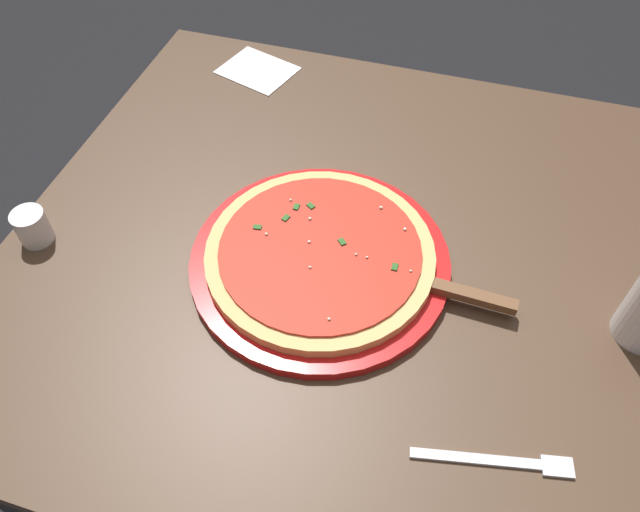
{
  "coord_description": "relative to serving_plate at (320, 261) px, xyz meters",
  "views": [
    {
      "loc": [
        -0.14,
        0.57,
        1.44
      ],
      "look_at": [
        0.02,
        0.05,
        0.77
      ],
      "focal_mm": 34.26,
      "sensor_mm": 36.0,
      "label": 1
    }
  ],
  "objects": [
    {
      "name": "serving_plate",
      "position": [
        0.0,
        0.0,
        0.0
      ],
      "size": [
        0.37,
        0.37,
        0.02
      ],
      "primitive_type": "cylinder",
      "color": "red",
      "rests_on": "restaurant_table"
    },
    {
      "name": "fork",
      "position": [
        -0.28,
        0.22,
        -0.01
      ],
      "size": [
        0.19,
        0.05,
        0.0
      ],
      "color": "silver",
      "rests_on": "restaurant_table"
    },
    {
      "name": "restaurant_table",
      "position": [
        -0.02,
        -0.05,
        -0.14
      ],
      "size": [
        0.98,
        0.94,
        0.75
      ],
      "color": "black",
      "rests_on": "ground_plane"
    },
    {
      "name": "napkin_folded_right",
      "position": [
        0.26,
        -0.43,
        -0.01
      ],
      "size": [
        0.16,
        0.14,
        0.0
      ],
      "primitive_type": "cube",
      "rotation": [
        0.0,
        0.0,
        -0.3
      ],
      "color": "white",
      "rests_on": "restaurant_table"
    },
    {
      "name": "pizza_server",
      "position": [
        -0.17,
        0.01,
        0.01
      ],
      "size": [
        0.22,
        0.07,
        0.01
      ],
      "color": "silver",
      "rests_on": "serving_plate"
    },
    {
      "name": "ground_plane",
      "position": [
        -0.02,
        -0.05,
        -0.76
      ],
      "size": [
        5.0,
        5.0,
        0.0
      ],
      "primitive_type": "plane",
      "color": "black"
    },
    {
      "name": "cup_small_sauce",
      "position": [
        0.42,
        0.07,
        0.02
      ],
      "size": [
        0.05,
        0.05,
        0.05
      ],
      "primitive_type": "cylinder",
      "color": "silver",
      "rests_on": "restaurant_table"
    },
    {
      "name": "pizza",
      "position": [
        0.0,
        -0.0,
        0.02
      ],
      "size": [
        0.33,
        0.33,
        0.02
      ],
      "color": "#DBB26B",
      "rests_on": "serving_plate"
    }
  ]
}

